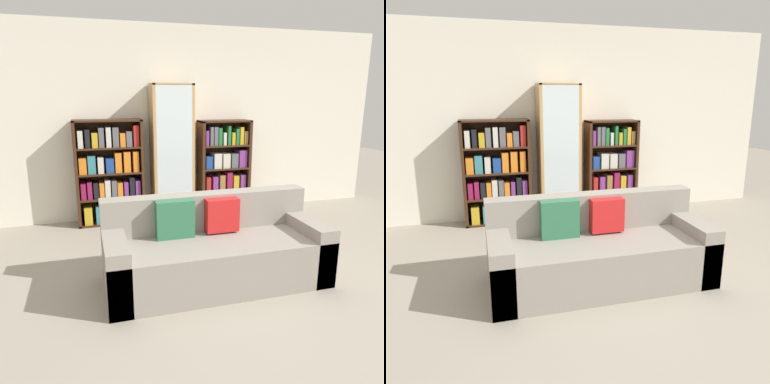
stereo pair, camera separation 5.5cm
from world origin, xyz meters
The scene contains 7 objects.
ground_plane centered at (0.00, 0.00, 0.00)m, with size 16.00×16.00×0.00m, color gray.
wall_back centered at (0.00, 2.60, 1.35)m, with size 6.41×0.06×2.70m.
couch centered at (-0.20, 0.36, 0.30)m, with size 2.07×0.82×0.81m.
bookshelf_left centered at (-1.01, 2.39, 0.69)m, with size 0.91×0.32×1.44m.
display_cabinet centered at (-0.14, 2.38, 0.95)m, with size 0.58×0.36×1.90m.
bookshelf_right centered at (0.66, 2.39, 0.68)m, with size 0.76×0.32×1.40m.
wine_bottle centered at (0.48, 1.16, 0.16)m, with size 0.08×0.08×0.39m.
Camera 2 is at (-1.27, -2.78, 1.74)m, focal length 35.00 mm.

